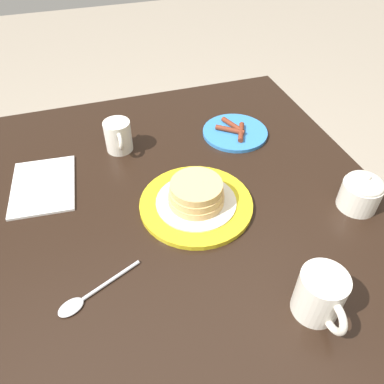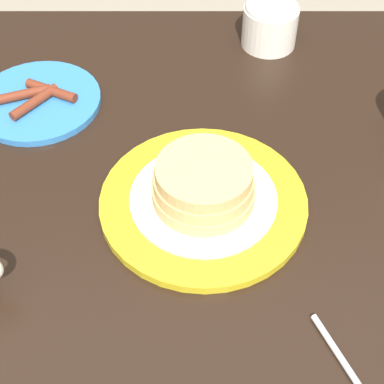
{
  "view_description": "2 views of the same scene",
  "coord_description": "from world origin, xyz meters",
  "px_view_note": "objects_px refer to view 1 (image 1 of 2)",
  "views": [
    {
      "loc": [
        0.52,
        -0.16,
        1.34
      ],
      "look_at": [
        -0.05,
        0.03,
        0.77
      ],
      "focal_mm": 35.0,
      "sensor_mm": 36.0,
      "label": 1
    },
    {
      "loc": [
        -0.05,
        -0.43,
        1.29
      ],
      "look_at": [
        -0.05,
        0.03,
        0.77
      ],
      "focal_mm": 55.0,
      "sensor_mm": 36.0,
      "label": 2
    }
  ],
  "objects_px": {
    "creamer_pitcher": "(118,135)",
    "spoon": "(85,298)",
    "sugar_bowl": "(361,192)",
    "coffee_mug": "(321,295)",
    "pancake_plate": "(196,199)",
    "side_plate_bacon": "(235,132)",
    "napkin": "(43,186)"
  },
  "relations": [
    {
      "from": "pancake_plate",
      "to": "spoon",
      "type": "relative_size",
      "value": 1.55
    },
    {
      "from": "pancake_plate",
      "to": "sugar_bowl",
      "type": "relative_size",
      "value": 2.76
    },
    {
      "from": "creamer_pitcher",
      "to": "spoon",
      "type": "bearing_deg",
      "value": -17.87
    },
    {
      "from": "coffee_mug",
      "to": "side_plate_bacon",
      "type": "bearing_deg",
      "value": 172.12
    },
    {
      "from": "napkin",
      "to": "spoon",
      "type": "bearing_deg",
      "value": 10.52
    },
    {
      "from": "side_plate_bacon",
      "to": "coffee_mug",
      "type": "bearing_deg",
      "value": -7.88
    },
    {
      "from": "coffee_mug",
      "to": "creamer_pitcher",
      "type": "bearing_deg",
      "value": -157.0
    },
    {
      "from": "sugar_bowl",
      "to": "napkin",
      "type": "height_order",
      "value": "sugar_bowl"
    },
    {
      "from": "sugar_bowl",
      "to": "napkin",
      "type": "bearing_deg",
      "value": -112.81
    },
    {
      "from": "side_plate_bacon",
      "to": "creamer_pitcher",
      "type": "distance_m",
      "value": 0.32
    },
    {
      "from": "side_plate_bacon",
      "to": "coffee_mug",
      "type": "xyz_separation_m",
      "value": [
        0.54,
        -0.08,
        0.04
      ]
    },
    {
      "from": "pancake_plate",
      "to": "napkin",
      "type": "distance_m",
      "value": 0.37
    },
    {
      "from": "side_plate_bacon",
      "to": "creamer_pitcher",
      "type": "relative_size",
      "value": 1.69
    },
    {
      "from": "pancake_plate",
      "to": "spoon",
      "type": "bearing_deg",
      "value": -58.45
    },
    {
      "from": "coffee_mug",
      "to": "napkin",
      "type": "height_order",
      "value": "coffee_mug"
    },
    {
      "from": "coffee_mug",
      "to": "sugar_bowl",
      "type": "xyz_separation_m",
      "value": [
        -0.2,
        0.23,
        -0.01
      ]
    },
    {
      "from": "creamer_pitcher",
      "to": "spoon",
      "type": "height_order",
      "value": "creamer_pitcher"
    },
    {
      "from": "side_plate_bacon",
      "to": "coffee_mug",
      "type": "height_order",
      "value": "coffee_mug"
    },
    {
      "from": "sugar_bowl",
      "to": "creamer_pitcher",
      "type": "bearing_deg",
      "value": -128.58
    },
    {
      "from": "side_plate_bacon",
      "to": "napkin",
      "type": "relative_size",
      "value": 0.87
    },
    {
      "from": "creamer_pitcher",
      "to": "napkin",
      "type": "distance_m",
      "value": 0.22
    },
    {
      "from": "sugar_bowl",
      "to": "spoon",
      "type": "bearing_deg",
      "value": -85.0
    },
    {
      "from": "pancake_plate",
      "to": "sugar_bowl",
      "type": "bearing_deg",
      "value": 72.42
    },
    {
      "from": "creamer_pitcher",
      "to": "sugar_bowl",
      "type": "height_order",
      "value": "sugar_bowl"
    },
    {
      "from": "sugar_bowl",
      "to": "spoon",
      "type": "xyz_separation_m",
      "value": [
        0.05,
        -0.61,
        -0.04
      ]
    },
    {
      "from": "spoon",
      "to": "coffee_mug",
      "type": "bearing_deg",
      "value": 69.14
    },
    {
      "from": "side_plate_bacon",
      "to": "napkin",
      "type": "height_order",
      "value": "side_plate_bacon"
    },
    {
      "from": "spoon",
      "to": "sugar_bowl",
      "type": "bearing_deg",
      "value": 95.0
    },
    {
      "from": "pancake_plate",
      "to": "coffee_mug",
      "type": "distance_m",
      "value": 0.33
    },
    {
      "from": "side_plate_bacon",
      "to": "creamer_pitcher",
      "type": "height_order",
      "value": "creamer_pitcher"
    },
    {
      "from": "pancake_plate",
      "to": "coffee_mug",
      "type": "relative_size",
      "value": 2.24
    },
    {
      "from": "napkin",
      "to": "spoon",
      "type": "height_order",
      "value": "spoon"
    }
  ]
}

